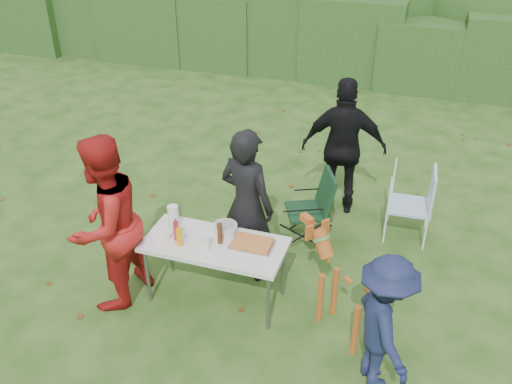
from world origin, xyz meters
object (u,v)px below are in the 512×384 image
(person_cook, at_px, (247,206))
(person_black_puffy, at_px, (344,148))
(person_red_jacket, at_px, (106,224))
(folding_table, at_px, (215,247))
(paper_towel_roll, at_px, (173,217))
(ketchup_bottle, at_px, (176,231))
(lawn_chair, at_px, (409,203))
(mustard_bottle, at_px, (179,237))
(dog, at_px, (346,293))
(child, at_px, (384,324))
(camping_chair, at_px, (308,207))
(beer_bottle, at_px, (220,233))

(person_cook, distance_m, person_black_puffy, 1.89)
(person_red_jacket, height_order, person_black_puffy, person_red_jacket)
(folding_table, distance_m, paper_towel_roll, 0.58)
(person_cook, relative_size, paper_towel_roll, 7.05)
(person_black_puffy, relative_size, ketchup_bottle, 8.65)
(lawn_chair, relative_size, mustard_bottle, 4.89)
(dog, distance_m, mustard_bottle, 1.79)
(person_red_jacket, height_order, lawn_chair, person_red_jacket)
(person_black_puffy, distance_m, ketchup_bottle, 2.69)
(person_cook, height_order, paper_towel_roll, person_cook)
(child, height_order, dog, child)
(folding_table, bearing_deg, person_red_jacket, -161.77)
(child, distance_m, ketchup_bottle, 2.30)
(camping_chair, height_order, beer_bottle, beer_bottle)
(folding_table, height_order, camping_chair, camping_chair)
(camping_chair, height_order, ketchup_bottle, ketchup_bottle)
(folding_table, distance_m, person_red_jacket, 1.14)
(lawn_chair, relative_size, ketchup_bottle, 4.45)
(mustard_bottle, bearing_deg, paper_towel_roll, 125.11)
(person_black_puffy, relative_size, dog, 1.74)
(person_red_jacket, relative_size, person_black_puffy, 1.02)
(folding_table, bearing_deg, child, -18.26)
(person_red_jacket, distance_m, ketchup_bottle, 0.72)
(lawn_chair, xyz_separation_m, mustard_bottle, (-2.21, -2.04, 0.35))
(folding_table, height_order, child, child)
(lawn_chair, height_order, ketchup_bottle, lawn_chair)
(paper_towel_roll, bearing_deg, person_cook, 28.91)
(lawn_chair, distance_m, ketchup_bottle, 3.03)
(mustard_bottle, height_order, beer_bottle, beer_bottle)
(dog, xyz_separation_m, mustard_bottle, (-1.76, -0.05, 0.32))
(lawn_chair, height_order, beer_bottle, beer_bottle)
(paper_towel_roll, bearing_deg, child, -17.59)
(ketchup_bottle, height_order, paper_towel_roll, paper_towel_roll)
(folding_table, xyz_separation_m, child, (1.83, -0.60, 0.01))
(dog, height_order, ketchup_bottle, dog)
(person_black_puffy, bearing_deg, folding_table, 59.16)
(person_black_puffy, bearing_deg, dog, 93.40)
(lawn_chair, bearing_deg, dog, 74.33)
(person_black_puffy, xyz_separation_m, mustard_bottle, (-1.27, -2.41, -0.11))
(child, xyz_separation_m, dog, (-0.40, 0.51, -0.18))
(person_cook, xyz_separation_m, person_red_jacket, (-1.23, -0.88, 0.06))
(mustard_bottle, height_order, ketchup_bottle, ketchup_bottle)
(person_red_jacket, bearing_deg, ketchup_bottle, 122.54)
(beer_bottle, bearing_deg, mustard_bottle, -156.26)
(lawn_chair, relative_size, paper_towel_roll, 3.76)
(child, distance_m, dog, 0.67)
(folding_table, relative_size, mustard_bottle, 7.50)
(beer_bottle, bearing_deg, dog, -4.98)
(person_red_jacket, height_order, mustard_bottle, person_red_jacket)
(person_cook, bearing_deg, child, 161.46)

